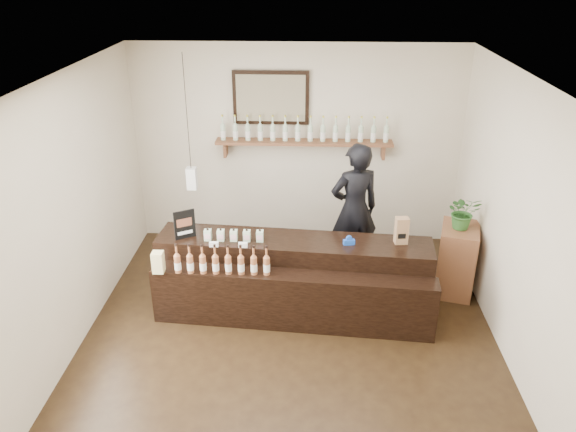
# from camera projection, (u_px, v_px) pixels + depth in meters

# --- Properties ---
(ground) EXTENTS (5.00, 5.00, 0.00)m
(ground) POSITION_uv_depth(u_px,v_px,m) (289.00, 341.00, 6.11)
(ground) COLOR black
(ground) RESTS_ON ground
(room_shell) EXTENTS (5.00, 5.00, 5.00)m
(room_shell) POSITION_uv_depth(u_px,v_px,m) (289.00, 197.00, 5.38)
(room_shell) COLOR beige
(room_shell) RESTS_ON ground
(back_wall_decor) EXTENTS (2.66, 0.96, 1.69)m
(back_wall_decor) POSITION_uv_depth(u_px,v_px,m) (286.00, 124.00, 7.52)
(back_wall_decor) COLOR brown
(back_wall_decor) RESTS_ON ground
(counter) EXTENTS (3.17, 1.09, 1.03)m
(counter) POSITION_uv_depth(u_px,v_px,m) (292.00, 280.00, 6.46)
(counter) COLOR black
(counter) RESTS_ON ground
(promo_sign) EXTENTS (0.22, 0.14, 0.34)m
(promo_sign) POSITION_uv_depth(u_px,v_px,m) (185.00, 224.00, 6.34)
(promo_sign) COLOR black
(promo_sign) RESTS_ON counter
(paper_bag) EXTENTS (0.15, 0.12, 0.31)m
(paper_bag) POSITION_uv_depth(u_px,v_px,m) (402.00, 231.00, 6.23)
(paper_bag) COLOR olive
(paper_bag) RESTS_ON counter
(tape_dispenser) EXTENTS (0.13, 0.07, 0.11)m
(tape_dispenser) POSITION_uv_depth(u_px,v_px,m) (349.00, 241.00, 6.25)
(tape_dispenser) COLOR blue
(tape_dispenser) RESTS_ON counter
(side_cabinet) EXTENTS (0.57, 0.69, 0.87)m
(side_cabinet) POSITION_uv_depth(u_px,v_px,m) (456.00, 260.00, 6.85)
(side_cabinet) COLOR brown
(side_cabinet) RESTS_ON ground
(potted_plant) EXTENTS (0.38, 0.33, 0.42)m
(potted_plant) POSITION_uv_depth(u_px,v_px,m) (463.00, 212.00, 6.57)
(potted_plant) COLOR #2D6126
(potted_plant) RESTS_ON side_cabinet
(shopkeeper) EXTENTS (0.84, 0.68, 1.99)m
(shopkeeper) POSITION_uv_depth(u_px,v_px,m) (355.00, 201.00, 7.06)
(shopkeeper) COLOR black
(shopkeeper) RESTS_ON ground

